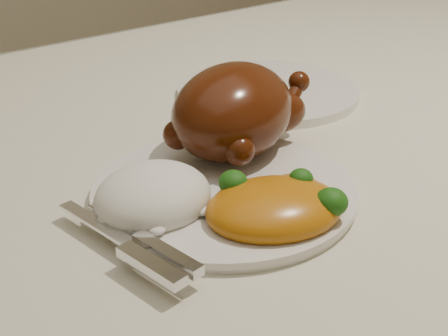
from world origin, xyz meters
TOP-DOWN VIEW (x-y plane):
  - dining_table at (0.00, 0.00)m, footprint 1.60×0.90m
  - tablecloth at (0.00, 0.00)m, footprint 1.73×1.03m
  - dinner_plate at (-0.12, -0.09)m, footprint 0.26×0.26m
  - side_plate at (0.11, 0.09)m, footprint 0.30×0.30m
  - roast_chicken at (-0.06, -0.03)m, footprint 0.20×0.16m
  - rice_mound at (-0.19, -0.07)m, footprint 0.11×0.10m
  - mac_and_cheese at (-0.11, -0.15)m, footprint 0.15×0.13m
  - cutlery at (-0.24, -0.13)m, footprint 0.04×0.16m

SIDE VIEW (x-z plane):
  - dining_table at x=0.00m, z-range 0.29..1.05m
  - tablecloth at x=0.00m, z-range 0.65..0.83m
  - dinner_plate at x=-0.12m, z-range 0.77..0.78m
  - side_plate at x=0.11m, z-range 0.77..0.78m
  - cutlery at x=-0.24m, z-range 0.78..0.79m
  - mac_and_cheese at x=-0.11m, z-range 0.77..0.81m
  - rice_mound at x=-0.19m, z-range 0.76..0.82m
  - roast_chicken at x=-0.06m, z-range 0.78..0.87m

